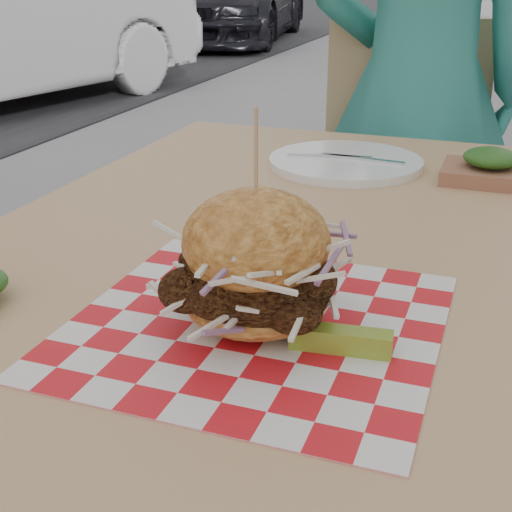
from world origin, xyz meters
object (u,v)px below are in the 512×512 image
object	(u,v)px
sandwich	(256,268)
diner	(418,91)
patio_table	(284,286)
patio_chair	(387,180)

from	to	relation	value
sandwich	diner	bearing A→B (deg)	90.52
diner	patio_table	xyz separation A→B (m)	(-0.04, -0.95, -0.11)
diner	patio_table	size ratio (longest dim) A/B	1.31
patio_table	sandwich	size ratio (longest dim) A/B	5.54
diner	patio_chair	world-z (taller)	diner
diner	sandwich	size ratio (longest dim) A/B	7.26
patio_table	patio_chair	size ratio (longest dim) A/B	1.26
patio_chair	diner	bearing A→B (deg)	-20.01
patio_table	patio_chair	xyz separation A→B (m)	(-0.02, 0.95, -0.12)
patio_table	sandwich	bearing A→B (deg)	-78.70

